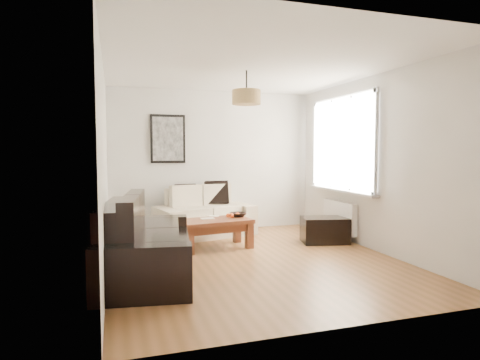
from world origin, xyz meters
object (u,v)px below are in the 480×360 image
object	(u,v)px
coffee_table	(215,234)
ottoman	(325,230)
sofa_leather	(147,239)
loveseat_cream	(205,212)

from	to	relation	value
coffee_table	ottoman	world-z (taller)	coffee_table
sofa_leather	ottoman	world-z (taller)	sofa_leather
coffee_table	ottoman	size ratio (longest dim) A/B	1.51
coffee_table	loveseat_cream	bearing A→B (deg)	86.29
loveseat_cream	ottoman	xyz separation A→B (m)	(1.73, -1.14, -0.20)
sofa_leather	loveseat_cream	bearing A→B (deg)	-21.12
sofa_leather	ottoman	distance (m)	3.03
sofa_leather	ottoman	size ratio (longest dim) A/B	2.79
sofa_leather	coffee_table	world-z (taller)	sofa_leather
loveseat_cream	coffee_table	world-z (taller)	loveseat_cream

